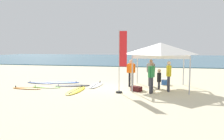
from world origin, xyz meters
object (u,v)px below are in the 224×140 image
Objects in this scene: surfboard_blue at (62,82)px; surfboard_lime at (46,87)px; canopy_tent at (161,49)px; surfboard_navy at (40,83)px; person_yellow at (169,74)px; person_grey at (151,71)px; surfboard_orange at (27,88)px; person_black at (159,78)px; gear_bag_near_tent at (136,89)px; person_orange at (131,71)px; surfboard_yellow at (76,90)px; cooler_box at (165,82)px; banner_flag at (121,64)px; surfboard_white at (96,85)px; person_green at (151,75)px; surfboard_black at (73,85)px.

surfboard_blue and surfboard_lime have the same top height.
canopy_tent is 1.54× the size of surfboard_navy.
person_grey is at bearing 123.31° from person_yellow.
person_yellow is at bearing 5.84° from surfboard_orange.
gear_bag_near_tent is at bearing -144.04° from person_black.
person_orange reaches higher than surfboard_lime.
person_grey is at bearing 30.83° from surfboard_yellow.
person_grey reaches higher than cooler_box.
banner_flag is (5.98, -2.03, 1.54)m from surfboard_navy.
gear_bag_near_tent is at bearing -70.77° from person_orange.
surfboard_white is 3.17m from banner_flag.
surfboard_lime is 3.67× the size of cooler_box.
person_orange is at bearing 153.51° from person_yellow.
surfboard_orange is 6.43m from person_orange.
surfboard_navy is 7.56m from person_grey.
person_black is (-0.52, 0.66, -0.33)m from person_yellow.
surfboard_blue is 1.51× the size of person_green.
person_orange is 2.10m from banner_flag.
surfboard_blue is 6.69m from person_green.
banner_flag is at bearing -141.05° from gear_bag_near_tent.
surfboard_yellow is (2.18, -0.64, -0.00)m from surfboard_lime.
surfboard_orange is at bearing -178.76° from person_green.
surfboard_lime is at bearing -160.47° from cooler_box.
person_black is at bearing 37.14° from banner_flag.
gear_bag_near_tent is at bearing -122.73° from cooler_box.
canopy_tent reaches higher than person_green.
gear_bag_near_tent is 1.20× the size of cooler_box.
person_yellow is at bearing 9.69° from surfboard_yellow.
surfboard_orange is 7.71m from person_grey.
banner_flag is (-2.55, -0.88, 0.59)m from person_yellow.
surfboard_orange is 7.94m from person_black.
surfboard_orange is 3.07× the size of gear_bag_near_tent.
banner_flag is (-2.08, -1.84, -0.81)m from canopy_tent.
person_green is (7.36, 0.16, 0.95)m from surfboard_orange.
surfboard_orange is 2.80m from surfboard_black.
person_green is at bearing -107.15° from person_black.
person_yellow is 0.90m from person_black.
person_yellow is 1.89m from person_grey.
surfboard_blue is 0.76× the size of banner_flag.
surfboard_white is at bearing 26.96° from surfboard_orange.
canopy_tent reaches higher than gear_bag_near_tent.
person_orange is (3.65, 0.53, 0.95)m from surfboard_black.
gear_bag_near_tent reaches higher than surfboard_lime.
surfboard_orange is 1.54× the size of person_black.
person_black is at bearing -100.19° from canopy_tent.
person_black is at bearing -60.68° from person_grey.
person_black is at bearing -103.62° from cooler_box.
surfboard_yellow is 1.50× the size of person_yellow.
person_yellow reaches higher than surfboard_black.
person_green reaches higher than surfboard_blue.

